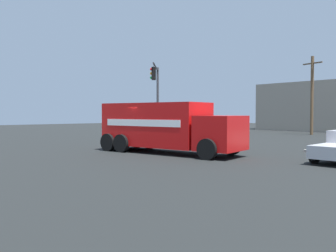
{
  "coord_description": "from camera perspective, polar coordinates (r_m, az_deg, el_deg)",
  "views": [
    {
      "loc": [
        17.19,
        -12.16,
        2.21
      ],
      "look_at": [
        1.9,
        0.54,
        1.46
      ],
      "focal_mm": 38.67,
      "sensor_mm": 36.0,
      "label": 1
    }
  ],
  "objects": [
    {
      "name": "building_backdrop",
      "position": [
        46.27,
        24.72,
        2.81
      ],
      "size": [
        17.65,
        6.0,
        5.81
      ],
      "primitive_type": "cube",
      "color": "gray",
      "rests_on": "ground"
    },
    {
      "name": "ground_plane",
      "position": [
        21.17,
        -4.42,
        -3.85
      ],
      "size": [
        100.0,
        100.0,
        0.0
      ],
      "primitive_type": "plane",
      "color": "black"
    },
    {
      "name": "traffic_light_primary",
      "position": [
        29.51,
        -1.85,
        5.63
      ],
      "size": [
        3.6,
        3.26,
        6.04
      ],
      "color": "#38383D",
      "rests_on": "ground"
    },
    {
      "name": "delivery_truck",
      "position": [
        19.7,
        -0.34,
        -0.09
      ],
      "size": [
        8.43,
        4.45,
        2.73
      ],
      "color": "red",
      "rests_on": "ground"
    },
    {
      "name": "utility_pole",
      "position": [
        38.59,
        21.75,
        4.68
      ],
      "size": [
        2.19,
        0.48,
        7.76
      ],
      "color": "brown",
      "rests_on": "ground"
    }
  ]
}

